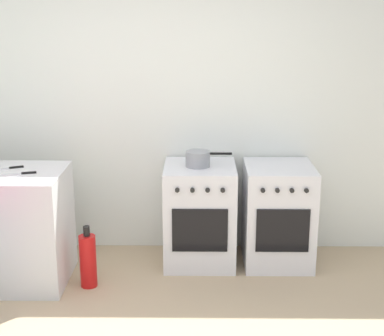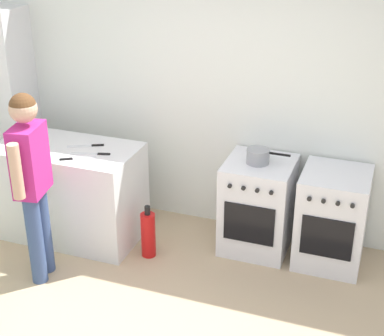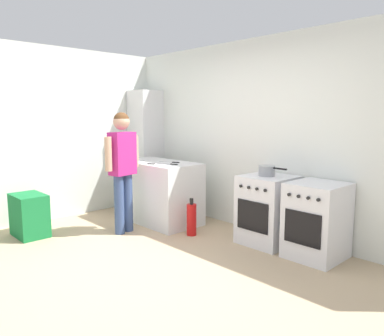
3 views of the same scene
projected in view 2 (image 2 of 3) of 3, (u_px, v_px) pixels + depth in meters
The scene contains 12 objects.
back_wall at pixel (235, 96), 5.33m from camera, with size 6.00×0.10×2.60m, color silver.
counter_unit at pixel (70, 191), 5.47m from camera, with size 1.30×0.70×0.90m, color silver.
oven_left at pixel (258, 205), 5.27m from camera, with size 0.59×0.62×0.85m.
oven_right at pixel (332, 218), 5.07m from camera, with size 0.57×0.62×0.85m.
pot at pixel (258, 156), 5.06m from camera, with size 0.38×0.20×0.13m.
knife_carving at pixel (87, 146), 5.29m from camera, with size 0.31×0.17×0.01m.
knife_utility at pixel (25, 146), 5.28m from camera, with size 0.25×0.05×0.01m.
knife_chef at pixel (76, 158), 5.04m from camera, with size 0.28×0.19×0.01m.
knife_bread at pixel (92, 154), 5.13m from camera, with size 0.35×0.12×0.01m.
person at pixel (31, 173), 4.63m from camera, with size 0.26×0.56×1.63m.
fire_extinguisher at pixel (148, 234), 5.23m from camera, with size 0.13×0.13×0.50m.
larder_cabinet at pixel (8, 108), 5.93m from camera, with size 0.48×0.44×2.00m, color silver.
Camera 2 is at (1.37, -2.97, 2.98)m, focal length 55.00 mm.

